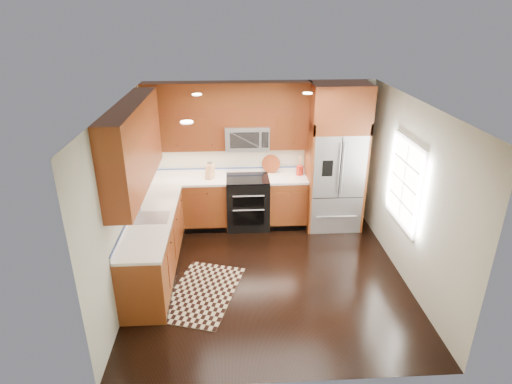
{
  "coord_description": "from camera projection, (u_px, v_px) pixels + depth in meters",
  "views": [
    {
      "loc": [
        -0.51,
        -5.4,
        3.74
      ],
      "look_at": [
        -0.16,
        0.6,
        1.13
      ],
      "focal_mm": 30.0,
      "sensor_mm": 36.0,
      "label": 1
    }
  ],
  "objects": [
    {
      "name": "utensil_crock",
      "position": [
        300.0,
        168.0,
        7.71
      ],
      "size": [
        0.16,
        0.16,
        0.36
      ],
      "color": "#B02415",
      "rests_on": "countertop"
    },
    {
      "name": "range",
      "position": [
        248.0,
        202.0,
        7.79
      ],
      "size": [
        0.76,
        0.67,
        0.95
      ],
      "color": "black",
      "rests_on": "ground"
    },
    {
      "name": "countertop",
      "position": [
        198.0,
        195.0,
        6.97
      ],
      "size": [
        2.86,
        3.01,
        0.04
      ],
      "color": "white",
      "rests_on": "base_cabinets"
    },
    {
      "name": "sink_faucet",
      "position": [
        149.0,
        214.0,
        6.18
      ],
      "size": [
        0.54,
        0.44,
        0.37
      ],
      "color": "#B2B2B7",
      "rests_on": "countertop"
    },
    {
      "name": "wall_back",
      "position": [
        260.0,
        153.0,
        7.78
      ],
      "size": [
        4.0,
        0.02,
        2.6
      ],
      "primitive_type": "cube",
      "color": "#B7BBA8",
      "rests_on": "ground"
    },
    {
      "name": "knife_block",
      "position": [
        210.0,
        171.0,
        7.56
      ],
      "size": [
        0.16,
        0.19,
        0.31
      ],
      "color": "tan",
      "rests_on": "countertop"
    },
    {
      "name": "refrigerator",
      "position": [
        336.0,
        158.0,
        7.51
      ],
      "size": [
        0.98,
        0.75,
        2.6
      ],
      "color": "#B2B2B7",
      "rests_on": "ground"
    },
    {
      "name": "microwave",
      "position": [
        247.0,
        137.0,
        7.44
      ],
      "size": [
        0.76,
        0.4,
        0.42
      ],
      "color": "#B2B2B7",
      "rests_on": "ground"
    },
    {
      "name": "base_cabinets",
      "position": [
        190.0,
        224.0,
        7.04
      ],
      "size": [
        2.85,
        3.0,
        0.9
      ],
      "color": "brown",
      "rests_on": "ground"
    },
    {
      "name": "ground",
      "position": [
        269.0,
        276.0,
        6.46
      ],
      "size": [
        4.0,
        4.0,
        0.0
      ],
      "primitive_type": "plane",
      "color": "black",
      "rests_on": "ground"
    },
    {
      "name": "wall_left",
      "position": [
        125.0,
        201.0,
        5.84
      ],
      "size": [
        0.02,
        4.0,
        2.6
      ],
      "primitive_type": "cube",
      "color": "#B7BBA8",
      "rests_on": "ground"
    },
    {
      "name": "window",
      "position": [
        405.0,
        183.0,
        6.2
      ],
      "size": [
        0.04,
        1.1,
        1.3
      ],
      "color": "white",
      "rests_on": "ground"
    },
    {
      "name": "cutting_board",
      "position": [
        271.0,
        172.0,
        7.87
      ],
      "size": [
        0.43,
        0.43,
        0.02
      ],
      "primitive_type": "cylinder",
      "rotation": [
        0.0,
        0.0,
        -0.31
      ],
      "color": "brown",
      "rests_on": "countertop"
    },
    {
      "name": "wall_right",
      "position": [
        411.0,
        194.0,
        6.05
      ],
      "size": [
        0.02,
        4.0,
        2.6
      ],
      "primitive_type": "cube",
      "color": "#B7BBA8",
      "rests_on": "ground"
    },
    {
      "name": "rug",
      "position": [
        203.0,
        293.0,
        6.08
      ],
      "size": [
        1.25,
        1.63,
        0.01
      ],
      "primitive_type": "cube",
      "rotation": [
        0.0,
        0.0,
        -0.29
      ],
      "color": "black",
      "rests_on": "ground"
    },
    {
      "name": "upper_cabinets",
      "position": [
        190.0,
        128.0,
        6.59
      ],
      "size": [
        2.85,
        3.0,
        1.15
      ],
      "color": "brown",
      "rests_on": "ground"
    }
  ]
}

